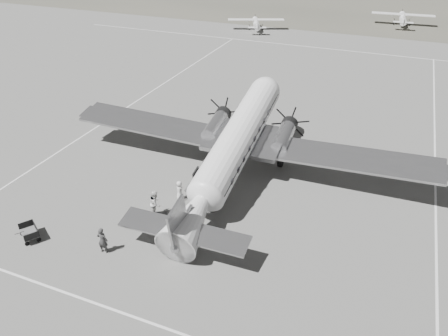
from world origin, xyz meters
The scene contains 13 objects.
ground centered at (0.00, 0.00, 0.00)m, with size 260.00×260.00×0.00m, color slate.
taxi_line_near centered at (0.00, -14.00, 0.01)m, with size 60.00×0.15×0.01m, color silver.
taxi_line_right centered at (12.00, 0.00, 0.01)m, with size 0.15×80.00×0.01m, color silver.
taxi_line_left centered at (-18.00, 10.00, 0.01)m, with size 0.15×60.00×0.01m, color silver.
taxi_line_horizon centered at (0.00, 40.00, 0.01)m, with size 90.00×0.15×0.01m, color silver.
dc3_airliner centered at (-2.37, 0.16, 2.82)m, with size 29.62×20.56×5.64m, color #A9A8AB, non-canonical shape.
light_plane_left centered at (-16.45, 47.06, 1.01)m, with size 9.71×7.88×2.01m, color white, non-canonical shape.
light_plane_right centered at (6.63, 60.23, 1.12)m, with size 10.82×8.78×2.25m, color white, non-canonical shape.
baggage_cart_near centered at (-4.97, -6.99, 0.43)m, with size 1.51×1.07×0.85m, color #595959, non-canonical shape.
baggage_cart_far centered at (-11.79, -11.14, 0.44)m, with size 1.56×1.10×0.88m, color #595959, non-canonical shape.
ground_crew centered at (-6.71, -10.42, 0.90)m, with size 0.65×0.43×1.79m, color #333333.
ramp_agent centered at (-5.63, -5.98, 0.98)m, with size 0.95×0.74×1.96m, color silver.
passenger centered at (-5.04, -3.66, 0.74)m, with size 0.73×0.47×1.49m, color silver.
Camera 1 is at (7.70, -26.40, 17.93)m, focal length 35.00 mm.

